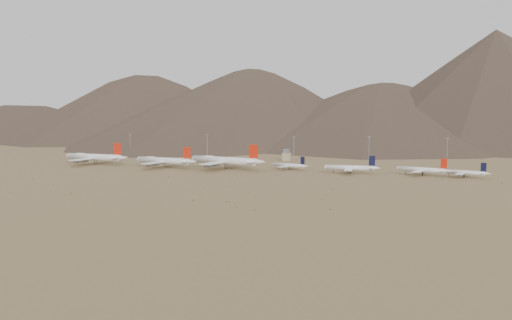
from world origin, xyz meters
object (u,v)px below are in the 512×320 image
(widebody_east, at_px, (225,160))
(narrowbody_a, at_px, (290,165))
(widebody_west, at_px, (94,157))
(widebody_centre, at_px, (164,161))
(narrowbody_b, at_px, (351,168))
(control_tower, at_px, (287,156))

(widebody_east, distance_m, narrowbody_a, 57.06)
(widebody_west, bearing_deg, widebody_centre, 0.26)
(narrowbody_a, relative_size, narrowbody_b, 0.77)
(narrowbody_a, distance_m, control_tower, 84.00)
(widebody_centre, bearing_deg, narrowbody_a, 18.83)
(widebody_east, xyz_separation_m, control_tower, (34.92, 92.43, -2.50))
(widebody_east, bearing_deg, widebody_west, -167.69)
(widebody_west, relative_size, narrowbody_a, 2.04)
(widebody_centre, height_order, narrowbody_a, widebody_centre)
(widebody_west, relative_size, widebody_east, 0.96)
(widebody_centre, relative_size, widebody_east, 0.87)
(widebody_west, height_order, narrowbody_b, widebody_west)
(widebody_west, bearing_deg, control_tower, 34.03)
(widebody_west, relative_size, control_tower, 5.99)
(widebody_centre, bearing_deg, widebody_west, -175.25)
(widebody_east, xyz_separation_m, narrowbody_b, (110.18, -1.72, -2.91))
(widebody_east, distance_m, narrowbody_b, 110.23)
(widebody_centre, height_order, narrowbody_b, widebody_centre)
(narrowbody_b, bearing_deg, widebody_centre, 178.37)
(widebody_west, distance_m, narrowbody_b, 244.31)
(widebody_centre, relative_size, control_tower, 5.44)
(narrowbody_a, bearing_deg, widebody_west, -155.84)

